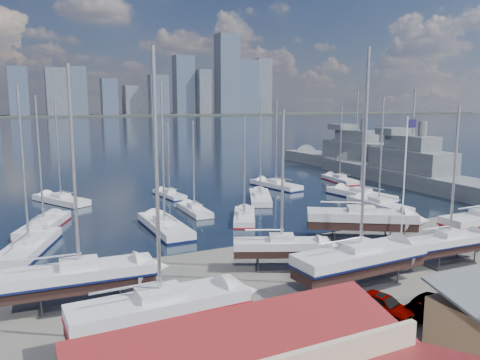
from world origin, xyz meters
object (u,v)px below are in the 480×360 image
flagpole (405,176)px  naval_ship_east (410,175)px  naval_ship_west (355,162)px  car_a (383,304)px  sailboat_cradle_0 (80,276)px

flagpole → naval_ship_east: bearing=43.1°
naval_ship_west → car_a: naval_ship_west is taller
sailboat_cradle_0 → naval_ship_east: 63.70m
sailboat_cradle_0 → flagpole: bearing=1.0°
sailboat_cradle_0 → flagpole: size_ratio=1.28×
sailboat_cradle_0 → naval_ship_west: (62.02, 45.87, -0.42)m
sailboat_cradle_0 → naval_ship_west: naval_ship_west is taller
car_a → naval_ship_west: bearing=35.0°
naval_ship_east → naval_ship_west: 19.75m
naval_ship_west → naval_ship_east: bearing=167.2°
naval_ship_west → car_a: (-44.48, -56.18, -0.92)m
naval_ship_east → car_a: size_ratio=10.47×
naval_ship_west → flagpole: bearing=143.5°
car_a → flagpole: 15.33m
naval_ship_west → car_a: bearing=140.9°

